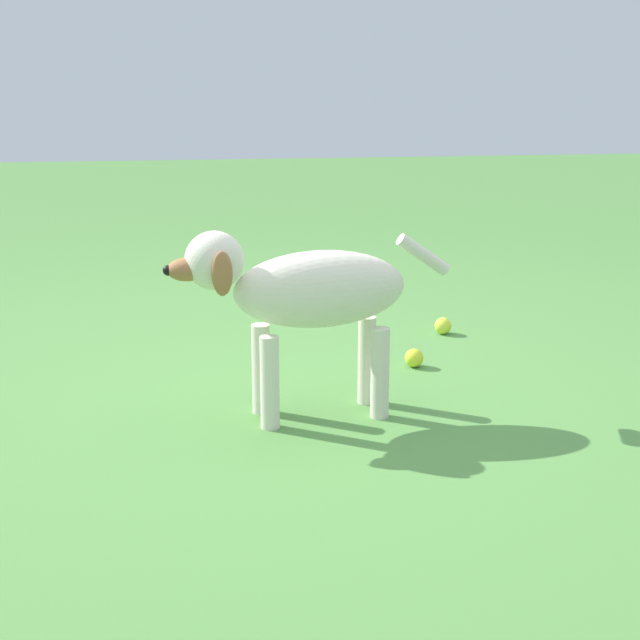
# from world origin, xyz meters

# --- Properties ---
(ground) EXTENTS (14.00, 14.00, 0.00)m
(ground) POSITION_xyz_m (0.00, 0.00, 0.00)
(ground) COLOR #548C42
(dog) EXTENTS (0.86, 0.27, 0.58)m
(dog) POSITION_xyz_m (-0.13, 0.21, 0.39)
(dog) COLOR silver
(dog) RESTS_ON ground
(tennis_ball_0) EXTENTS (0.07, 0.07, 0.07)m
(tennis_ball_0) POSITION_xyz_m (-0.77, -0.60, 0.03)
(tennis_ball_0) COLOR #D5E33B
(tennis_ball_0) RESTS_ON ground
(tennis_ball_1) EXTENTS (0.07, 0.07, 0.07)m
(tennis_ball_1) POSITION_xyz_m (-0.56, -0.22, 0.03)
(tennis_ball_1) COLOR #D0D831
(tennis_ball_1) RESTS_ON ground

